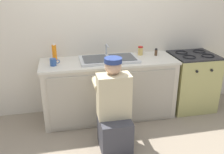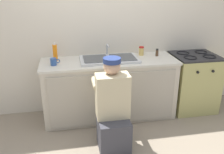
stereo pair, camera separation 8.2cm
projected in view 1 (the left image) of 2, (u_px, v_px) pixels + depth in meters
ground_plane at (113, 125)px, 3.49m from camera, size 12.00×12.00×0.00m
back_wall at (104, 27)px, 3.62m from camera, size 6.00×0.10×2.50m
counter_cabinet at (109, 90)px, 3.60m from camera, size 1.84×0.62×0.83m
countertop at (109, 61)px, 3.45m from camera, size 1.88×0.62×0.03m
sink_double_basin at (109, 59)px, 3.44m from camera, size 0.80×0.44×0.19m
stove_range at (191, 81)px, 3.86m from camera, size 0.65×0.62×0.88m
plumber_person at (114, 112)px, 2.91m from camera, size 0.42×0.61×1.10m
spice_bottle_pepper at (156, 52)px, 3.64m from camera, size 0.04×0.04×0.10m
coffee_mug at (53, 62)px, 3.22m from camera, size 0.13×0.08×0.09m
soap_bottle_orange at (54, 53)px, 3.38m from camera, size 0.06×0.06×0.25m
condiment_jar at (140, 51)px, 3.67m from camera, size 0.07×0.07×0.13m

